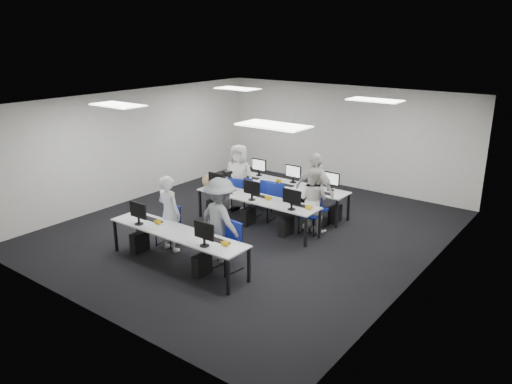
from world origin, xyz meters
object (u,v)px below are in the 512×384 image
Objects in this scene: chair_7 at (316,215)px; student_0 at (169,213)px; chair_0 at (169,233)px; chair_1 at (227,255)px; chair_5 at (239,199)px; student_2 at (239,177)px; photographer at (221,220)px; chair_4 at (310,222)px; student_3 at (314,192)px; desk_mid at (257,200)px; chair_2 at (242,201)px; student_1 at (313,199)px; chair_3 at (264,208)px; desk_front at (177,234)px; chair_6 at (277,206)px.

chair_7 is 0.52× the size of student_0.
chair_0 is 1.81m from chair_1.
chair_1 is 1.10× the size of chair_5.
chair_0 is at bearing -107.96° from chair_7.
student_2 reaches higher than student_0.
chair_5 is 3.16m from photographer.
student_0 reaches higher than chair_1.
chair_4 is 3.27m from student_0.
student_0 is at bearing -93.88° from student_2.
chair_5 is 2.34m from student_3.
desk_mid is 1.24m from chair_2.
student_0 is 0.97× the size of student_2.
student_1 is 0.20m from student_3.
chair_0 is 3.44m from student_3.
chair_4 is (2.17, -0.20, -0.00)m from chair_2.
photographer is at bearing -165.13° from student_0.
photographer is (0.70, -2.45, 0.58)m from chair_3.
chair_5 is 0.48× the size of student_3.
student_2 is at bearing -6.95° from student_1.
chair_4 is 2.49m from student_2.
chair_0 is at bearing -100.32° from chair_5.
chair_7 is at bearing 39.74° from desk_mid.
chair_7 reaches higher than desk_front.
student_2 is 0.93× the size of student_3.
chair_5 is at bearing -77.99° from student_0.
student_0 reaches higher than student_1.
photographer is (1.50, -2.57, 0.61)m from chair_2.
student_1 is at bearing -31.73° from chair_6.
chair_4 is 0.48× the size of photographer.
chair_1 reaches higher than chair_2.
student_1 is at bearing -8.53° from chair_2.
chair_3 is at bearing 62.60° from chair_0.
chair_2 is (-0.96, 3.27, -0.41)m from desk_front.
desk_mid is at bearing 90.00° from desk_front.
chair_4 is 0.51× the size of student_0.
student_2 is at bearing 131.34° from chair_1.
desk_front is at bearing -90.00° from desk_mid.
chair_5 is at bearing -172.69° from student_3.
chair_3 is 0.97m from chair_5.
chair_5 is at bearing -157.89° from chair_7.
desk_front is 0.83m from student_0.
chair_2 is 1.00m from chair_6.
chair_3 is at bearing 1.09° from student_1.
chair_4 is 0.96× the size of chair_5.
chair_1 is (0.88, 0.45, -0.38)m from desk_front.
chair_5 is 1.15m from chair_6.
student_2 reaches higher than chair_1.
student_3 is at bearing -0.70° from chair_3.
student_3 reaches higher than chair_3.
chair_0 is at bearing -96.12° from chair_2.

